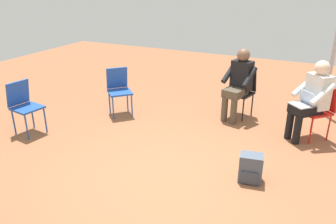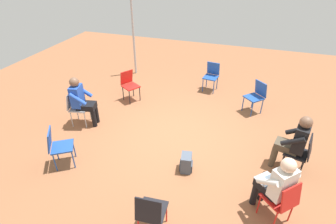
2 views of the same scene
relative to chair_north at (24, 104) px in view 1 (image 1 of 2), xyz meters
name	(u,v)px [view 1 (image 1 of 2)]	position (x,y,z in m)	size (l,w,h in m)	color
ground_plane	(167,179)	(-0.24, -2.64, -0.50)	(14.43, 14.43, 0.00)	brown
chair_north	(24,104)	(0.00, 0.00, 0.00)	(0.45, 0.49, 0.85)	#1E4799
chair_northeast	(119,88)	(1.33, -0.91, 0.00)	(0.58, 0.58, 0.85)	#1E4799
chair_east	(242,89)	(2.21, -2.96, 0.00)	(0.52, 0.49, 0.85)	black
chair_southeast	(319,108)	(1.84, -4.24, 0.00)	(0.58, 0.58, 0.85)	red
person_with_laptop	(312,97)	(1.72, -4.12, 0.20)	(0.64, 0.64, 1.24)	black
person_in_black	(239,81)	(2.05, -2.92, 0.20)	(0.58, 0.57, 1.24)	#4C4233
backpack_near_laptop_user	(250,169)	(0.18, -3.59, -0.34)	(0.28, 0.31, 0.36)	#475160
tent_pole_far	(336,43)	(2.91, -4.32, 0.82)	(0.07, 0.07, 2.63)	#B2B2B7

